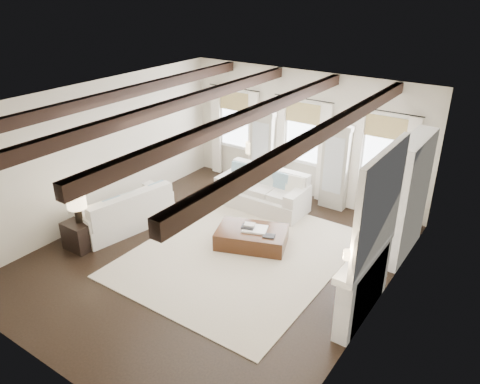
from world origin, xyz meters
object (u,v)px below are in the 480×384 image
Objects in this scene: ottoman at (252,238)px; side_table_front at (82,234)px; sofa_left at (126,213)px; sofa_back at (263,192)px; side_table_back at (251,172)px.

side_table_front is at bearing -165.16° from ottoman.
ottoman is 2.43× the size of side_table_front.
side_table_front is at bearing -97.61° from sofa_left.
sofa_left is 3.84× the size of side_table_front.
sofa_back reaches higher than side_table_back.
side_table_back is (1.05, 4.92, -0.02)m from side_table_front.
sofa_back is 1.58m from side_table_back.
side_table_front reaches higher than ottoman.
side_table_front is at bearing -119.50° from sofa_back.
side_table_front is (-2.92, -2.07, 0.11)m from ottoman.
side_table_back is at bearing 102.91° from ottoman.
ottoman is (0.78, -1.72, -0.19)m from sofa_back.
ottoman is at bearing 19.09° from sofa_left.
sofa_left is 1.12m from side_table_front.
sofa_back is 3.97× the size of side_table_back.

